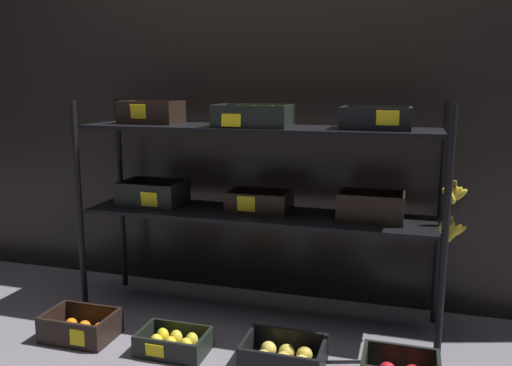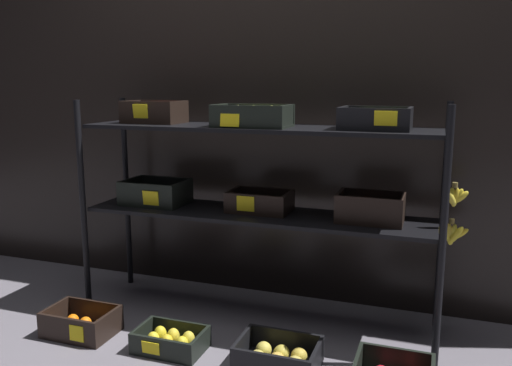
% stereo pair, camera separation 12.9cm
% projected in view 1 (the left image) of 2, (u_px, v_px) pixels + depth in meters
% --- Properties ---
extents(ground_plane, '(10.00, 10.00, 0.00)m').
position_uv_depth(ground_plane, '(256.00, 317.00, 2.78)').
color(ground_plane, slate).
extents(storefront_wall, '(4.20, 0.12, 2.03)m').
position_uv_depth(storefront_wall, '(276.00, 120.00, 2.98)').
color(storefront_wall, black).
rests_on(storefront_wall, ground_plane).
extents(display_rack, '(1.94, 0.44, 1.14)m').
position_uv_depth(display_rack, '(258.00, 171.00, 2.64)').
color(display_rack, black).
rests_on(display_rack, ground_plane).
extents(crate_ground_tangerine, '(0.33, 0.24, 0.13)m').
position_uv_depth(crate_ground_tangerine, '(81.00, 328.00, 2.55)').
color(crate_ground_tangerine, black).
rests_on(crate_ground_tangerine, ground_plane).
extents(crate_ground_lemon, '(0.32, 0.22, 0.10)m').
position_uv_depth(crate_ground_lemon, '(174.00, 343.00, 2.41)').
color(crate_ground_lemon, black).
rests_on(crate_ground_lemon, ground_plane).
extents(crate_ground_apple_gold, '(0.35, 0.25, 0.12)m').
position_uv_depth(crate_ground_apple_gold, '(284.00, 357.00, 2.29)').
color(crate_ground_apple_gold, black).
rests_on(crate_ground_apple_gold, ground_plane).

